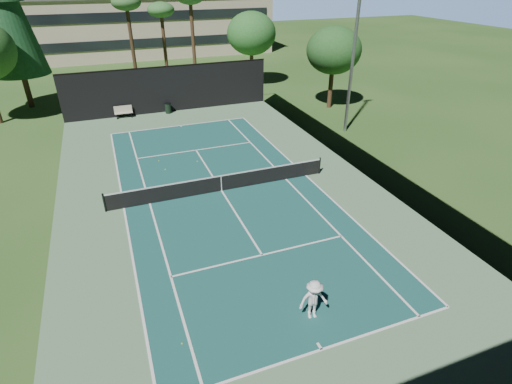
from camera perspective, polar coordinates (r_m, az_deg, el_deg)
ground at (r=23.29m, az=-4.93°, el=0.15°), size 160.00×160.00×0.00m
apron_slab at (r=23.29m, az=-4.93°, el=0.16°), size 18.00×32.00×0.01m
court_surface at (r=23.29m, az=-4.93°, el=0.17°), size 10.97×23.77×0.01m
court_lines at (r=23.28m, az=-4.93°, el=0.19°), size 11.07×23.87×0.01m
tennis_net at (r=23.03m, az=-4.99°, el=1.36°), size 12.90×0.10×1.10m
fence at (r=22.45m, az=-5.19°, el=4.71°), size 18.04×32.05×4.03m
player at (r=15.07m, az=8.23°, el=-15.00°), size 1.15×0.76×1.67m
tennis_ball_a at (r=14.88m, az=-10.52°, el=-20.51°), size 0.06×0.06×0.06m
tennis_ball_b at (r=26.30m, az=-12.83°, el=3.14°), size 0.07×0.07×0.07m
tennis_ball_c at (r=27.08m, az=-8.39°, el=4.36°), size 0.07×0.07×0.07m
tennis_ball_d at (r=27.66m, az=-13.72°, el=4.36°), size 0.07×0.07×0.07m
park_bench at (r=36.97m, az=-18.42°, el=10.86°), size 1.50×0.45×1.02m
trash_bin at (r=37.14m, az=-12.45°, el=11.63°), size 0.56×0.56×0.95m
palm_a at (r=43.91m, az=-18.00°, el=23.92°), size 2.80×2.80×9.32m
palm_b at (r=46.35m, az=-13.41°, el=23.65°), size 2.80×2.80×8.42m
palm_c at (r=43.77m, az=-9.37°, el=25.36°), size 2.80×2.80×9.77m
decid_tree_a at (r=44.79m, az=-0.66°, el=21.69°), size 5.12×5.12×7.62m
decid_tree_b at (r=37.62m, az=11.06°, el=19.23°), size 4.80×4.80×7.14m
campus_building at (r=66.25m, az=-17.37°, el=21.88°), size 40.50×12.50×8.30m
light_pole at (r=31.35m, az=13.87°, el=19.59°), size 0.90×0.25×12.22m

